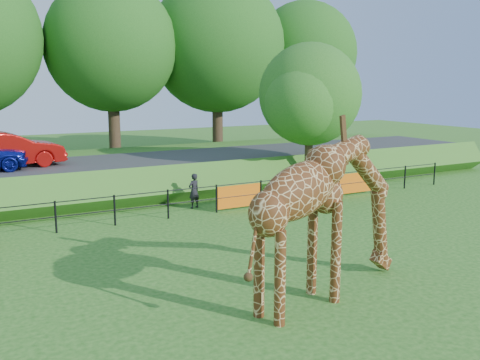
{
  "coord_description": "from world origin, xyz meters",
  "views": [
    {
      "loc": [
        -6.93,
        -10.17,
        4.96
      ],
      "look_at": [
        0.9,
        4.11,
        2.0
      ],
      "focal_mm": 40.0,
      "sensor_mm": 36.0,
      "label": 1
    }
  ],
  "objects": [
    {
      "name": "ground",
      "position": [
        0.0,
        0.0,
        0.0
      ],
      "size": [
        90.0,
        90.0,
        0.0
      ],
      "primitive_type": "plane",
      "color": "#235D17",
      "rests_on": "ground"
    },
    {
      "name": "giraffe",
      "position": [
        0.64,
        -0.66,
        1.88
      ],
      "size": [
        5.34,
        2.26,
        3.76
      ],
      "primitive_type": null,
      "rotation": [
        0.0,
        0.0,
        0.25
      ],
      "color": "#532A11",
      "rests_on": "ground"
    },
    {
      "name": "perimeter_fence",
      "position": [
        0.0,
        8.0,
        0.55
      ],
      "size": [
        28.07,
        0.1,
        1.1
      ],
      "primitive_type": null,
      "color": "black",
      "rests_on": "ground"
    },
    {
      "name": "embankment",
      "position": [
        0.0,
        15.5,
        0.65
      ],
      "size": [
        40.0,
        9.0,
        1.3
      ],
      "primitive_type": "cube",
      "color": "#235D17",
      "rests_on": "ground"
    },
    {
      "name": "road",
      "position": [
        0.0,
        14.0,
        1.36
      ],
      "size": [
        40.0,
        5.0,
        0.12
      ],
      "primitive_type": "cube",
      "color": "#313134",
      "rests_on": "embankment"
    },
    {
      "name": "car_red",
      "position": [
        -4.78,
        14.21,
        2.18
      ],
      "size": [
        4.74,
        2.08,
        1.51
      ],
      "primitive_type": "imported",
      "rotation": [
        0.0,
        0.0,
        1.68
      ],
      "color": "#A40E0B",
      "rests_on": "road"
    },
    {
      "name": "visitor",
      "position": [
        1.54,
        9.12,
        0.7
      ],
      "size": [
        0.59,
        0.47,
        1.41
      ],
      "primitive_type": "imported",
      "rotation": [
        0.0,
        0.0,
        3.44
      ],
      "color": "black",
      "rests_on": "ground"
    },
    {
      "name": "tree_east",
      "position": [
        7.6,
        9.63,
        4.28
      ],
      "size": [
        5.4,
        4.71,
        6.76
      ],
      "color": "#322216",
      "rests_on": "ground"
    },
    {
      "name": "bg_tree_line",
      "position": [
        1.89,
        22.0,
        7.19
      ],
      "size": [
        37.3,
        8.8,
        11.82
      ],
      "color": "#322216",
      "rests_on": "ground"
    }
  ]
}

